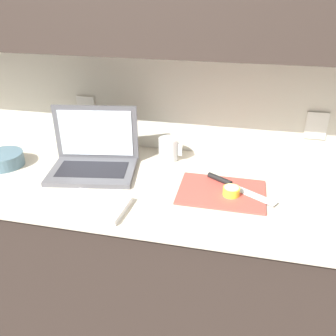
{
  "coord_description": "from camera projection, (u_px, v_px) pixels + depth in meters",
  "views": [
    {
      "loc": [
        0.4,
        -1.22,
        1.67
      ],
      "look_at": [
        0.13,
        -0.01,
        1.01
      ],
      "focal_mm": 38.0,
      "sensor_mm": 36.0,
      "label": 1
    }
  ],
  "objects": [
    {
      "name": "measuring_cup",
      "position": [
        168.0,
        149.0,
        1.62
      ],
      "size": [
        0.11,
        0.09,
        0.1
      ],
      "color": "silver",
      "rests_on": "counter_unit"
    },
    {
      "name": "bowl_white",
      "position": [
        5.0,
        159.0,
        1.59
      ],
      "size": [
        0.17,
        0.17,
        0.06
      ],
      "color": "slate",
      "rests_on": "counter_unit"
    },
    {
      "name": "ground_plane",
      "position": [
        145.0,
        329.0,
        1.91
      ],
      "size": [
        12.0,
        12.0,
        0.0
      ],
      "primitive_type": "plane",
      "color": "#564C47",
      "rests_on": "ground"
    },
    {
      "name": "laptop",
      "position": [
        94.0,
        156.0,
        1.54
      ],
      "size": [
        0.4,
        0.31,
        0.26
      ],
      "rotation": [
        0.0,
        0.0,
        0.17
      ],
      "color": "#515156",
      "rests_on": "counter_unit"
    },
    {
      "name": "cutting_board",
      "position": [
        221.0,
        192.0,
        1.39
      ],
      "size": [
        0.34,
        0.24,
        0.01
      ],
      "primitive_type": "cube",
      "color": "#D1473D",
      "rests_on": "counter_unit"
    },
    {
      "name": "counter_unit",
      "position": [
        138.0,
        262.0,
        1.7
      ],
      "size": [
        2.5,
        0.66,
        0.93
      ],
      "color": "#332823",
      "rests_on": "ground_plane"
    },
    {
      "name": "wall_back",
      "position": [
        150.0,
        10.0,
        1.4
      ],
      "size": [
        5.2,
        0.38,
        2.6
      ],
      "color": "silver",
      "rests_on": "ground_plane"
    },
    {
      "name": "lemon_half_cut",
      "position": [
        231.0,
        191.0,
        1.36
      ],
      "size": [
        0.06,
        0.06,
        0.03
      ],
      "color": "yellow",
      "rests_on": "cutting_board"
    },
    {
      "name": "knife",
      "position": [
        229.0,
        183.0,
        1.42
      ],
      "size": [
        0.28,
        0.18,
        0.02
      ],
      "rotation": [
        0.0,
        0.0,
        -0.53
      ],
      "color": "silver",
      "rests_on": "cutting_board"
    },
    {
      "name": "dish_towel",
      "position": [
        96.0,
        206.0,
        1.29
      ],
      "size": [
        0.23,
        0.17,
        0.02
      ],
      "primitive_type": "cube",
      "rotation": [
        0.0,
        0.0,
        -0.07
      ],
      "color": "white",
      "rests_on": "counter_unit"
    }
  ]
}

